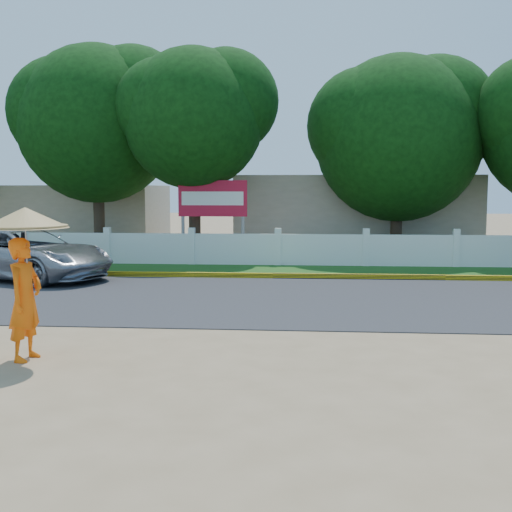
{
  "coord_description": "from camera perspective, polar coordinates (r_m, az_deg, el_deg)",
  "views": [
    {
      "loc": [
        1.05,
        -10.74,
        2.64
      ],
      "look_at": [
        0.0,
        2.0,
        1.3
      ],
      "focal_mm": 45.0,
      "sensor_mm": 36.0,
      "label": 1
    }
  ],
  "objects": [
    {
      "name": "tree_row",
      "position": [
        24.76,
        -0.33,
        10.96
      ],
      "size": [
        30.38,
        7.53,
        8.32
      ],
      "color": "#473828",
      "rests_on": "ground"
    },
    {
      "name": "grass_verge",
      "position": [
        20.69,
        1.76,
        -1.31
      ],
      "size": [
        60.0,
        3.5,
        0.03
      ],
      "primitive_type": "cube",
      "color": "#2D601E",
      "rests_on": "ground"
    },
    {
      "name": "building_near",
      "position": [
        28.83,
        8.6,
        3.85
      ],
      "size": [
        10.0,
        6.0,
        3.2
      ],
      "primitive_type": "cube",
      "color": "#B7AD99",
      "rests_on": "ground"
    },
    {
      "name": "road",
      "position": [
        15.5,
        0.76,
        -3.78
      ],
      "size": [
        60.0,
        7.0,
        0.02
      ],
      "primitive_type": "cube",
      "color": "#38383A",
      "rests_on": "ground"
    },
    {
      "name": "ground",
      "position": [
        11.11,
        -0.85,
        -7.76
      ],
      "size": [
        120.0,
        120.0,
        0.0
      ],
      "primitive_type": "plane",
      "color": "#9E8460",
      "rests_on": "ground"
    },
    {
      "name": "monk_with_parasol",
      "position": [
        10.42,
        -19.84,
        -0.43
      ],
      "size": [
        1.3,
        1.3,
        2.36
      ],
      "color": "#FF640D",
      "rests_on": "ground"
    },
    {
      "name": "vehicle",
      "position": [
        19.86,
        -19.78,
        0.15
      ],
      "size": [
        5.89,
        4.29,
        1.49
      ],
      "primitive_type": "imported",
      "rotation": [
        0.0,
        0.0,
        1.19
      ],
      "color": "#999BA1",
      "rests_on": "ground"
    },
    {
      "name": "fence",
      "position": [
        22.07,
        1.96,
        0.54
      ],
      "size": [
        40.0,
        0.1,
        1.1
      ],
      "primitive_type": "cube",
      "color": "silver",
      "rests_on": "ground"
    },
    {
      "name": "building_far",
      "position": [
        31.75,
        -15.69,
        3.52
      ],
      "size": [
        8.0,
        5.0,
        2.8
      ],
      "primitive_type": "cube",
      "color": "#B7AD99",
      "rests_on": "ground"
    },
    {
      "name": "curb",
      "position": [
        19.0,
        1.5,
        -1.77
      ],
      "size": [
        40.0,
        0.18,
        0.16
      ],
      "primitive_type": "cube",
      "color": "yellow",
      "rests_on": "ground"
    },
    {
      "name": "billboard",
      "position": [
        23.31,
        -3.87,
        4.74
      ],
      "size": [
        2.5,
        0.13,
        2.95
      ],
      "color": "gray",
      "rests_on": "ground"
    }
  ]
}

